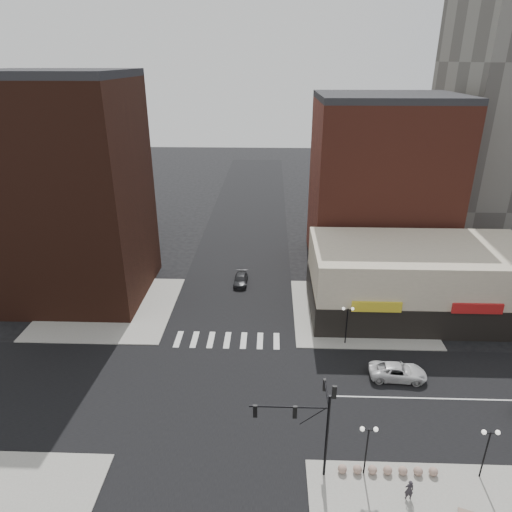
{
  "coord_description": "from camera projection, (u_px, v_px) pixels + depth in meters",
  "views": [
    {
      "loc": [
        4.27,
        -31.52,
        26.78
      ],
      "look_at": [
        3.0,
        4.9,
        11.0
      ],
      "focal_mm": 32.0,
      "sensor_mm": 36.0,
      "label": 1
    }
  ],
  "objects": [
    {
      "name": "ground",
      "position": [
        220.0,
        394.0,
        39.69
      ],
      "size": [
        240.0,
        240.0,
        0.0
      ],
      "primitive_type": "plane",
      "color": "black",
      "rests_on": "ground"
    },
    {
      "name": "road_ew",
      "position": [
        220.0,
        393.0,
        39.68
      ],
      "size": [
        200.0,
        14.0,
        0.02
      ],
      "primitive_type": "cube",
      "color": "black",
      "rests_on": "ground"
    },
    {
      "name": "road_ns",
      "position": [
        220.0,
        393.0,
        39.68
      ],
      "size": [
        14.0,
        200.0,
        0.02
      ],
      "primitive_type": "cube",
      "color": "black",
      "rests_on": "ground"
    },
    {
      "name": "sidewalk_nw",
      "position": [
        110.0,
        307.0,
        53.43
      ],
      "size": [
        15.0,
        15.0,
        0.12
      ],
      "primitive_type": "cube",
      "color": "gray",
      "rests_on": "ground"
    },
    {
      "name": "sidewalk_ne",
      "position": [
        359.0,
        311.0,
        52.5
      ],
      "size": [
        15.0,
        15.0,
        0.12
      ],
      "primitive_type": "cube",
      "color": "gray",
      "rests_on": "ground"
    },
    {
      "name": "building_nw",
      "position": [
        69.0,
        194.0,
        52.3
      ],
      "size": [
        16.0,
        15.0,
        25.0
      ],
      "primitive_type": "cube",
      "color": "#3B1C12",
      "rests_on": "ground"
    },
    {
      "name": "building_nw_low",
      "position": [
        34.0,
        207.0,
        69.51
      ],
      "size": [
        20.0,
        18.0,
        12.0
      ],
      "primitive_type": "cube",
      "color": "#3B1C12",
      "rests_on": "ground"
    },
    {
      "name": "building_ne_midrise",
      "position": [
        380.0,
        186.0,
        61.76
      ],
      "size": [
        18.0,
        15.0,
        22.0
      ],
      "primitive_type": "cube",
      "color": "maroon",
      "rests_on": "ground"
    },
    {
      "name": "building_ne_row",
      "position": [
        418.0,
        285.0,
        51.46
      ],
      "size": [
        24.2,
        12.2,
        8.0
      ],
      "color": "beige",
      "rests_on": "ground"
    },
    {
      "name": "traffic_signal",
      "position": [
        313.0,
        416.0,
        30.3
      ],
      "size": [
        5.59,
        3.09,
        7.77
      ],
      "color": "black",
      "rests_on": "ground"
    },
    {
      "name": "street_lamp_se_a",
      "position": [
        368.0,
        439.0,
        30.69
      ],
      "size": [
        1.22,
        0.32,
        4.16
      ],
      "color": "black",
      "rests_on": "sidewalk_se"
    },
    {
      "name": "street_lamp_se_b",
      "position": [
        488.0,
        442.0,
        30.43
      ],
      "size": [
        1.22,
        0.32,
        4.16
      ],
      "color": "black",
      "rests_on": "sidewalk_se"
    },
    {
      "name": "street_lamp_ne",
      "position": [
        347.0,
        316.0,
        45.33
      ],
      "size": [
        1.22,
        0.32,
        4.16
      ],
      "color": "black",
      "rests_on": "sidewalk_ne"
    },
    {
      "name": "bollard_row",
      "position": [
        388.0,
        470.0,
        31.77
      ],
      "size": [
        6.93,
        0.63,
        0.63
      ],
      "color": "#9D786C",
      "rests_on": "sidewalk_se"
    },
    {
      "name": "white_suv",
      "position": [
        398.0,
        372.0,
        41.35
      ],
      "size": [
        5.25,
        2.67,
        1.42
      ],
      "primitive_type": "imported",
      "rotation": [
        0.0,
        0.0,
        1.51
      ],
      "color": "silver",
      "rests_on": "ground"
    },
    {
      "name": "dark_sedan_north",
      "position": [
        241.0,
        280.0,
        58.81
      ],
      "size": [
        1.78,
        4.25,
        1.23
      ],
      "primitive_type": "imported",
      "rotation": [
        0.0,
        0.0,
        -0.02
      ],
      "color": "black",
      "rests_on": "ground"
    },
    {
      "name": "pedestrian",
      "position": [
        409.0,
        490.0,
        29.78
      ],
      "size": [
        0.58,
        0.39,
        1.58
      ],
      "primitive_type": "imported",
      "rotation": [
        0.0,
        0.0,
        3.13
      ],
      "color": "#262328",
      "rests_on": "sidewalk_se"
    }
  ]
}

